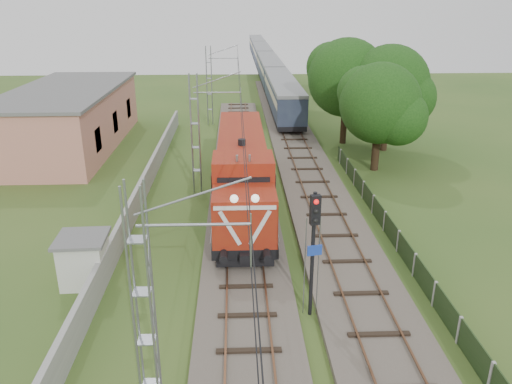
{
  "coord_description": "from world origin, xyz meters",
  "views": [
    {
      "loc": [
        -0.36,
        -19.9,
        12.29
      ],
      "look_at": [
        0.73,
        6.23,
        2.2
      ],
      "focal_mm": 35.0,
      "sensor_mm": 36.0,
      "label": 1
    }
  ],
  "objects_px": {
    "locomotive": "(242,169)",
    "signal_post": "(314,234)",
    "coach_rake": "(265,60)",
    "relay_hut": "(84,260)"
  },
  "relations": [
    {
      "from": "relay_hut",
      "to": "signal_post",
      "type": "bearing_deg",
      "value": -17.14
    },
    {
      "from": "locomotive",
      "to": "signal_post",
      "type": "xyz_separation_m",
      "value": [
        2.63,
        -12.34,
        1.41
      ]
    },
    {
      "from": "relay_hut",
      "to": "coach_rake",
      "type": "bearing_deg",
      "value": 79.8
    },
    {
      "from": "coach_rake",
      "to": "signal_post",
      "type": "xyz_separation_m",
      "value": [
        -2.37,
        -72.03,
        1.32
      ]
    },
    {
      "from": "relay_hut",
      "to": "locomotive",
      "type": "bearing_deg",
      "value": 51.33
    },
    {
      "from": "coach_rake",
      "to": "relay_hut",
      "type": "distance_m",
      "value": 70.06
    },
    {
      "from": "coach_rake",
      "to": "signal_post",
      "type": "bearing_deg",
      "value": -91.89
    },
    {
      "from": "signal_post",
      "to": "relay_hut",
      "type": "xyz_separation_m",
      "value": [
        -10.03,
        3.09,
        -2.59
      ]
    },
    {
      "from": "locomotive",
      "to": "coach_rake",
      "type": "xyz_separation_m",
      "value": [
        5.0,
        59.7,
        0.09
      ]
    },
    {
      "from": "signal_post",
      "to": "relay_hut",
      "type": "relative_size",
      "value": 2.36
    }
  ]
}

